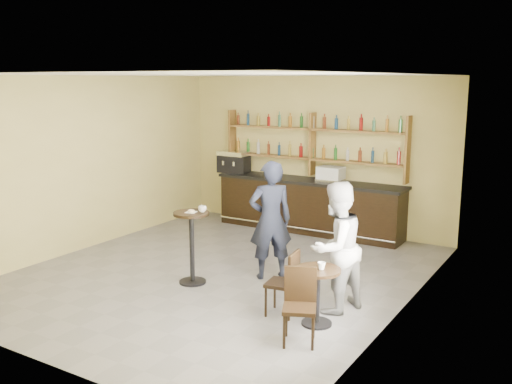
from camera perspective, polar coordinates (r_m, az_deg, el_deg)
The scene contains 23 objects.
floor at distance 9.47m, azimuth -3.60°, elevation -8.13°, with size 7.00×7.00×0.00m, color #5F5E63.
ceiling at distance 8.93m, azimuth -3.85°, elevation 11.63°, with size 7.00×7.00×0.00m, color white.
wall_back at distance 12.06m, azimuth 5.91°, elevation 3.86°, with size 7.00×7.00×0.00m, color tan.
wall_front at distance 6.58m, azimuth -21.55°, elevation -3.04°, with size 7.00×7.00×0.00m, color tan.
wall_left at distance 11.05m, azimuth -16.57°, elevation 2.78°, with size 7.00×7.00×0.00m, color tan.
wall_right at distance 7.76m, azimuth 14.71°, elevation -0.54°, with size 7.00×7.00×0.00m, color tan.
window_pane at distance 6.63m, azimuth 11.67°, elevation -1.50°, with size 2.00×2.00×0.00m, color white.
window_frame at distance 6.63m, azimuth 11.62°, elevation -1.50°, with size 0.04×1.70×2.10m, color black, non-canonical shape.
shelf_unit at distance 11.92m, azimuth 5.66°, elevation 4.79°, with size 4.00×0.26×1.40m, color brown, non-canonical shape.
liquor_bottles at distance 11.90m, azimuth 5.67°, elevation 5.60°, with size 3.68×0.10×1.00m, color #8C5919, non-canonical shape.
bar_counter at distance 11.91m, azimuth 5.32°, elevation -1.36°, with size 4.06×0.79×1.10m, color black, non-canonical shape.
espresso_machine at distance 12.69m, azimuth -2.21°, elevation 3.05°, with size 0.65×0.42×0.47m, color black, non-canonical shape.
pastry_case at distance 11.58m, azimuth 7.49°, elevation 1.77°, with size 0.51×0.41×0.31m, color silver, non-canonical shape.
pedestal_table at distance 8.92m, azimuth -6.43°, elevation -5.57°, with size 0.55×0.55×1.13m, color black, non-canonical shape.
napkin at distance 8.77m, azimuth -6.51°, elevation -2.01°, with size 0.16×0.16×0.00m, color white.
donut at distance 8.75m, azimuth -6.50°, elevation -1.90°, with size 0.11×0.11×0.04m, color #B89043.
cup_pedestal at distance 8.75m, azimuth -5.39°, elevation -1.70°, with size 0.12×0.12×0.10m, color white.
man_main at distance 9.01m, azimuth 1.45°, elevation -2.83°, with size 0.69×0.45×1.90m, color black.
cafe_table at distance 7.51m, azimuth 6.14°, elevation -10.37°, with size 0.60×0.60×0.76m, color black, non-canonical shape.
cup_cafe at distance 7.34m, azimuth 6.56°, elevation -7.35°, with size 0.10×0.10×0.10m, color white.
chair_west at distance 7.76m, azimuth 2.59°, elevation -9.06°, with size 0.39×0.39×0.89m, color black, non-canonical shape.
chair_south at distance 6.96m, azimuth 4.36°, elevation -11.45°, with size 0.39×0.39×0.91m, color black, non-canonical shape.
patron_second at distance 7.81m, azimuth 7.98°, elevation -5.50°, with size 0.87×0.68×1.80m, color gray.
Camera 1 is at (5.16, -7.30, 3.13)m, focal length 40.00 mm.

